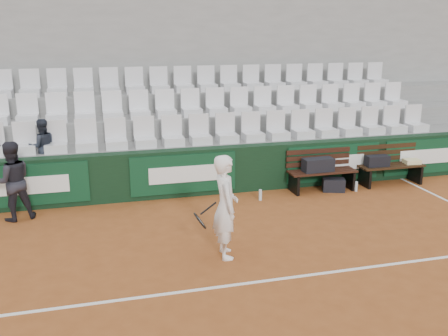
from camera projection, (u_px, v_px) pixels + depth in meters
ground at (248, 283)px, 6.94m from camera, size 80.00×80.00×0.00m
court_baseline at (248, 283)px, 6.94m from camera, size 18.00×0.06×0.01m
back_barrier at (195, 172)px, 10.54m from camera, size 18.00×0.34×1.00m
grandstand_tier_front at (186, 164)px, 11.11m from camera, size 18.00×0.95×1.00m
grandstand_tier_mid at (179, 145)px, 11.93m from camera, size 18.00×0.95×1.45m
grandstand_tier_back at (172, 129)px, 12.76m from camera, size 18.00×0.95×1.90m
grandstand_rear_wall at (167, 77)px, 13.00m from camera, size 18.00×0.30×4.40m
seat_row_front at (187, 130)px, 10.73m from camera, size 11.90×0.44×0.63m
seat_row_mid at (179, 103)px, 11.49m from camera, size 11.90×0.44×0.63m
seat_row_back at (172, 79)px, 12.25m from camera, size 11.90×0.44×0.63m
bench_left at (322, 180)px, 10.88m from camera, size 1.50×0.56×0.45m
bench_right at (390, 174)px, 11.33m from camera, size 1.50×0.56×0.45m
sports_bag_left at (318, 165)px, 10.73m from camera, size 0.67×0.31×0.29m
sports_bag_right at (377, 161)px, 11.13m from camera, size 0.53×0.26×0.24m
towel at (412, 161)px, 11.37m from camera, size 0.38×0.29×0.10m
sports_bag_ground at (334, 185)px, 10.85m from camera, size 0.53×0.42×0.28m
water_bottle_near at (260, 195)px, 10.27m from camera, size 0.06×0.06×0.23m
water_bottle_far at (356, 186)px, 10.84m from camera, size 0.06×0.06×0.22m
tennis_player at (225, 207)px, 7.58m from camera, size 0.71×0.61×1.62m
ball_kid at (12, 181)px, 9.08m from camera, size 0.86×0.76×1.48m
spectator_c at (40, 125)px, 9.98m from camera, size 0.64×0.55×1.13m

